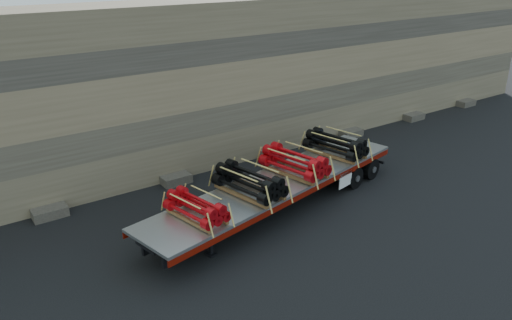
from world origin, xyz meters
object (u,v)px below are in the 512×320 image
(trailer, at_px, (278,195))
(bundle_midfront, at_px, (249,182))
(bundle_rear, at_px, (335,145))
(bundle_front, at_px, (196,208))
(bundle_midrear, at_px, (294,163))

(trailer, xyz_separation_m, bundle_midfront, (-1.49, -0.31, 1.02))
(bundle_midfront, height_order, bundle_rear, bundle_midfront)
(trailer, relative_size, bundle_rear, 4.79)
(trailer, distance_m, bundle_rear, 3.62)
(trailer, distance_m, bundle_midfront, 1.83)
(bundle_front, height_order, bundle_midrear, bundle_midrear)
(bundle_midrear, bearing_deg, trailer, -180.00)
(bundle_front, distance_m, bundle_midfront, 2.33)
(bundle_midfront, distance_m, bundle_rear, 5.00)
(trailer, distance_m, bundle_front, 3.97)
(bundle_front, bearing_deg, bundle_rear, 0.00)
(trailer, xyz_separation_m, bundle_midrear, (0.86, 0.17, 1.02))
(bundle_front, distance_m, bundle_midrear, 4.73)
(bundle_front, xyz_separation_m, bundle_midfront, (2.28, 0.47, 0.08))
(trailer, relative_size, bundle_midrear, 4.67)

